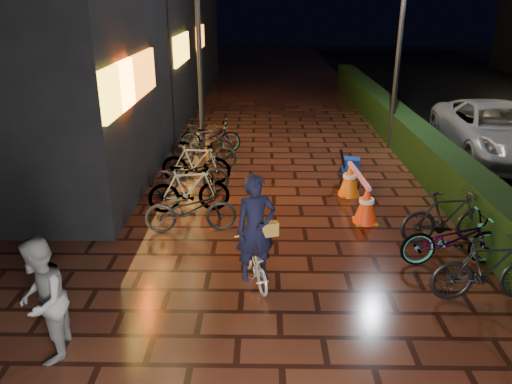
{
  "coord_description": "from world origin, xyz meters",
  "views": [
    {
      "loc": [
        -0.8,
        -7.63,
        4.17
      ],
      "look_at": [
        -0.91,
        0.19,
        1.1
      ],
      "focal_mm": 35.0,
      "sensor_mm": 36.0,
      "label": 1
    }
  ],
  "objects_px": {
    "cyclist": "(255,244)",
    "cart_assembly": "(350,166)",
    "traffic_barrier": "(358,191)",
    "van": "(496,130)",
    "bystander_person": "(42,301)"
  },
  "relations": [
    {
      "from": "cyclist",
      "to": "cart_assembly",
      "type": "bearing_deg",
      "value": 63.33
    },
    {
      "from": "cyclist",
      "to": "traffic_barrier",
      "type": "distance_m",
      "value": 3.68
    },
    {
      "from": "cart_assembly",
      "to": "van",
      "type": "bearing_deg",
      "value": 29.72
    },
    {
      "from": "bystander_person",
      "to": "traffic_barrier",
      "type": "distance_m",
      "value": 6.63
    },
    {
      "from": "bystander_person",
      "to": "cyclist",
      "type": "relative_size",
      "value": 0.89
    },
    {
      "from": "traffic_barrier",
      "to": "van",
      "type": "bearing_deg",
      "value": 40.29
    },
    {
      "from": "cyclist",
      "to": "traffic_barrier",
      "type": "height_order",
      "value": "cyclist"
    },
    {
      "from": "traffic_barrier",
      "to": "cart_assembly",
      "type": "xyz_separation_m",
      "value": [
        0.04,
        1.25,
        0.13
      ]
    },
    {
      "from": "bystander_person",
      "to": "cart_assembly",
      "type": "distance_m",
      "value": 7.59
    },
    {
      "from": "van",
      "to": "cart_assembly",
      "type": "height_order",
      "value": "van"
    },
    {
      "from": "van",
      "to": "cyclist",
      "type": "distance_m",
      "value": 9.4
    },
    {
      "from": "cyclist",
      "to": "traffic_barrier",
      "type": "bearing_deg",
      "value": 55.09
    },
    {
      "from": "traffic_barrier",
      "to": "cart_assembly",
      "type": "height_order",
      "value": "cart_assembly"
    },
    {
      "from": "cart_assembly",
      "to": "traffic_barrier",
      "type": "bearing_deg",
      "value": -91.84
    },
    {
      "from": "cyclist",
      "to": "cart_assembly",
      "type": "height_order",
      "value": "cyclist"
    }
  ]
}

